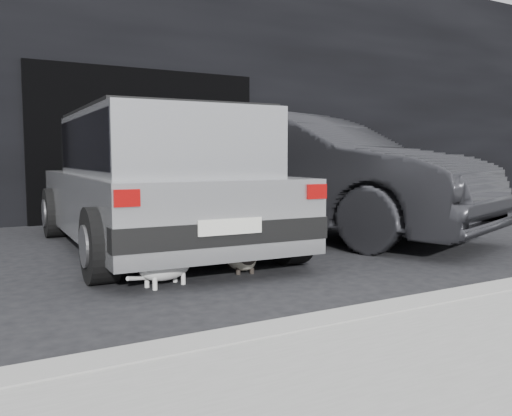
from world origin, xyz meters
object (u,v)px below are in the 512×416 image
silver_hatchback (156,175)px  cat_siamese (242,259)px  second_car (302,174)px  cat_white (168,266)px

silver_hatchback → cat_siamese: silver_hatchback is taller
second_car → cat_white: bearing=-165.0°
silver_hatchback → second_car: (2.18, 0.18, -0.03)m
second_car → cat_white: (-2.71, -1.94, -0.69)m
silver_hatchback → cat_siamese: 1.78m
cat_siamese → silver_hatchback: bearing=-66.8°
second_car → cat_white: size_ratio=7.46×
cat_siamese → cat_white: size_ratio=1.12×
second_car → cat_siamese: bearing=-157.7°
second_car → silver_hatchback: bearing=164.1°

